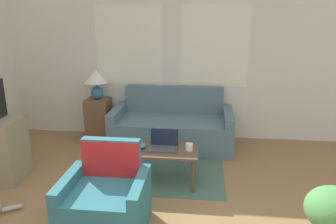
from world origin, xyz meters
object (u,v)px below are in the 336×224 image
couch (172,128)px  laptop (164,144)px  armchair (106,203)px  cup_navy (133,150)px  cup_yellow (189,147)px  table_lamp (96,80)px  snack_bowl (140,145)px  coffee_table (163,153)px  potted_plant (335,215)px

couch → laptop: size_ratio=5.52×
armchair → couch: bearing=79.2°
cup_navy → cup_yellow: cup_yellow is taller
table_lamp → laptop: 1.97m
cup_navy → snack_bowl: 0.16m
coffee_table → snack_bowl: size_ratio=5.77×
armchair → potted_plant: 2.07m
coffee_table → potted_plant: bearing=-34.8°
coffee_table → potted_plant: potted_plant is taller
potted_plant → cup_yellow: bearing=139.1°
cup_navy → cup_yellow: size_ratio=1.00×
armchair → table_lamp: table_lamp is taller
couch → cup_navy: 1.47m
table_lamp → snack_bowl: size_ratio=3.32×
couch → cup_yellow: couch is taller
cup_navy → cup_yellow: 0.68m
table_lamp → cup_navy: bearing=-59.2°
snack_bowl → potted_plant: 2.22m
potted_plant → armchair: bearing=175.7°
armchair → laptop: 1.12m
snack_bowl → cup_yellow: bearing=0.2°
cup_yellow → potted_plant: size_ratio=0.14×
snack_bowl → laptop: bearing=6.0°
couch → cup_yellow: (0.33, -1.26, 0.21)m
table_lamp → coffee_table: size_ratio=0.58×
armchair → coffee_table: size_ratio=0.99×
coffee_table → cup_yellow: bearing=-0.2°
cup_navy → armchair: bearing=-96.9°
cup_navy → snack_bowl: size_ratio=0.60×
table_lamp → coffee_table: table_lamp is taller
cup_yellow → potted_plant: 1.72m
coffee_table → laptop: laptop is taller
coffee_table → cup_navy: size_ratio=9.57×
laptop → snack_bowl: (-0.29, -0.03, -0.01)m
armchair → coffee_table: armchair is taller
armchair → cup_navy: size_ratio=9.44×
couch → laptop: (0.02, -1.24, 0.22)m
cup_yellow → snack_bowl: 0.61m
coffee_table → potted_plant: 1.97m
armchair → snack_bowl: size_ratio=5.69×
armchair → cup_navy: bearing=83.1°
table_lamp → potted_plant: size_ratio=0.78×
laptop → cup_navy: bearing=-152.6°
couch → potted_plant: couch is taller
coffee_table → armchair: bearing=-114.2°
armchair → snack_bowl: 1.00m
coffee_table → couch: bearing=90.5°
laptop → snack_bowl: bearing=-174.0°
cup_navy → potted_plant: 2.19m
cup_navy → laptop: bearing=27.4°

